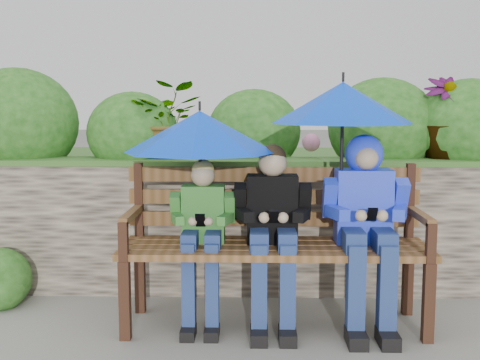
{
  "coord_description": "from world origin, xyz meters",
  "views": [
    {
      "loc": [
        0.09,
        -3.83,
        1.45
      ],
      "look_at": [
        0.0,
        0.1,
        0.95
      ],
      "focal_mm": 45.0,
      "sensor_mm": 36.0,
      "label": 1
    }
  ],
  "objects_px": {
    "boy_right": "(366,213)",
    "umbrella_left": "(200,132)",
    "boy_left": "(202,230)",
    "park_bench": "(274,234)",
    "boy_middle": "(273,224)",
    "umbrella_right": "(343,103)"
  },
  "relations": [
    {
      "from": "park_bench",
      "to": "boy_middle",
      "type": "bearing_deg",
      "value": -98.63
    },
    {
      "from": "park_bench",
      "to": "boy_right",
      "type": "distance_m",
      "value": 0.61
    },
    {
      "from": "boy_left",
      "to": "boy_right",
      "type": "height_order",
      "value": "boy_right"
    },
    {
      "from": "boy_left",
      "to": "boy_right",
      "type": "relative_size",
      "value": 0.87
    },
    {
      "from": "umbrella_left",
      "to": "umbrella_right",
      "type": "height_order",
      "value": "umbrella_right"
    },
    {
      "from": "boy_right",
      "to": "boy_middle",
      "type": "bearing_deg",
      "value": -179.31
    },
    {
      "from": "boy_left",
      "to": "boy_right",
      "type": "distance_m",
      "value": 1.06
    },
    {
      "from": "boy_right",
      "to": "boy_left",
      "type": "bearing_deg",
      "value": 179.82
    },
    {
      "from": "boy_left",
      "to": "boy_right",
      "type": "bearing_deg",
      "value": -0.18
    },
    {
      "from": "boy_right",
      "to": "umbrella_left",
      "type": "distance_m",
      "value": 1.19
    },
    {
      "from": "park_bench",
      "to": "umbrella_left",
      "type": "distance_m",
      "value": 0.83
    },
    {
      "from": "boy_left",
      "to": "boy_middle",
      "type": "height_order",
      "value": "boy_middle"
    },
    {
      "from": "umbrella_right",
      "to": "park_bench",
      "type": "bearing_deg",
      "value": 176.81
    },
    {
      "from": "boy_right",
      "to": "umbrella_left",
      "type": "relative_size",
      "value": 1.26
    },
    {
      "from": "umbrella_right",
      "to": "umbrella_left",
      "type": "bearing_deg",
      "value": -179.48
    },
    {
      "from": "umbrella_right",
      "to": "boy_middle",
      "type": "bearing_deg",
      "value": -170.69
    },
    {
      "from": "boy_middle",
      "to": "umbrella_right",
      "type": "distance_m",
      "value": 0.89
    },
    {
      "from": "boy_middle",
      "to": "boy_right",
      "type": "bearing_deg",
      "value": 0.69
    },
    {
      "from": "boy_left",
      "to": "boy_middle",
      "type": "distance_m",
      "value": 0.46
    },
    {
      "from": "park_bench",
      "to": "umbrella_right",
      "type": "xyz_separation_m",
      "value": [
        0.43,
        -0.02,
        0.86
      ]
    },
    {
      "from": "park_bench",
      "to": "boy_right",
      "type": "height_order",
      "value": "boy_right"
    },
    {
      "from": "boy_middle",
      "to": "umbrella_right",
      "type": "relative_size",
      "value": 1.3
    }
  ]
}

